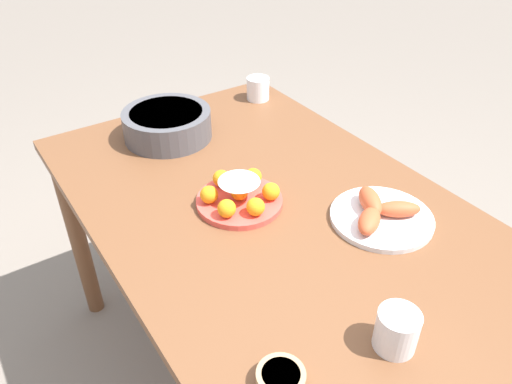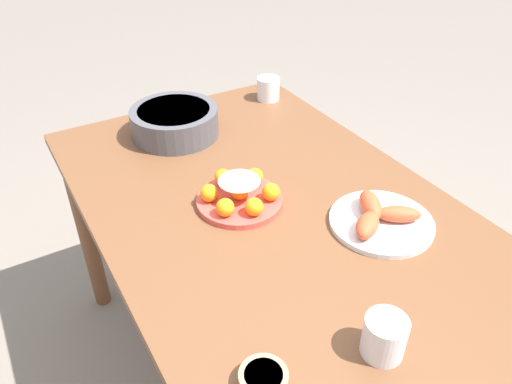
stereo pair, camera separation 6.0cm
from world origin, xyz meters
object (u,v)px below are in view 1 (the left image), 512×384
at_px(sauce_bowl, 281,378).
at_px(seafood_platter, 380,214).
at_px(dining_table, 272,234).
at_px(cup_near, 258,89).
at_px(cake_plate, 239,195).
at_px(cup_far, 397,330).
at_px(serving_bowl, 167,123).

height_order(sauce_bowl, seafood_platter, seafood_platter).
bearing_deg(dining_table, cup_near, -30.62).
relative_size(cake_plate, seafood_platter, 0.88).
bearing_deg(seafood_platter, dining_table, 42.79).
height_order(cup_near, cup_far, cup_far).
height_order(cake_plate, cup_near, cup_near).
bearing_deg(serving_bowl, sauce_bowl, 166.22).
relative_size(cup_near, cup_far, 0.97).
relative_size(seafood_platter, cup_far, 3.08).
relative_size(sauce_bowl, cup_near, 1.08).
bearing_deg(cup_far, cup_near, -20.74).
height_order(cake_plate, serving_bowl, serving_bowl).
bearing_deg(seafood_platter, serving_bowl, 20.16).
xyz_separation_m(sauce_bowl, seafood_platter, (0.23, -0.48, 0.00)).
height_order(dining_table, serving_bowl, serving_bowl).
xyz_separation_m(dining_table, serving_bowl, (0.48, 0.07, 0.15)).
xyz_separation_m(serving_bowl, sauce_bowl, (-0.92, 0.23, -0.03)).
bearing_deg(serving_bowl, cup_near, -78.96).
distance_m(dining_table, cake_plate, 0.15).
distance_m(sauce_bowl, seafood_platter, 0.53).
height_order(dining_table, cup_far, cup_far).
xyz_separation_m(dining_table, cup_far, (-0.49, 0.06, 0.14)).
height_order(serving_bowl, cup_near, serving_bowl).
bearing_deg(seafood_platter, cup_far, 138.80).
bearing_deg(sauce_bowl, seafood_platter, -63.86).
xyz_separation_m(serving_bowl, cup_far, (-0.97, -0.00, -0.01)).
bearing_deg(cup_near, cake_plate, 141.75).
bearing_deg(cake_plate, dining_table, -127.44).
xyz_separation_m(cake_plate, sauce_bowl, (-0.49, 0.22, -0.01)).
xyz_separation_m(cake_plate, cup_near, (0.51, -0.40, 0.01)).
distance_m(serving_bowl, sauce_bowl, 0.95).
height_order(serving_bowl, seafood_platter, serving_bowl).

